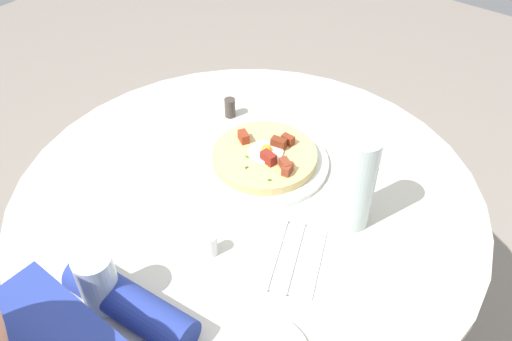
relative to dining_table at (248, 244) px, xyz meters
name	(u,v)px	position (x,y,z in m)	size (l,w,h in m)	color
dining_table	(248,244)	(0.00, 0.00, 0.00)	(1.04, 1.04, 0.76)	beige
pizza_plate	(264,162)	(0.10, 0.03, 0.19)	(0.30, 0.30, 0.01)	silver
breakfast_pizza	(265,156)	(0.10, 0.03, 0.21)	(0.24, 0.24, 0.05)	tan
napkin	(285,256)	(-0.10, -0.17, 0.18)	(0.17, 0.14, 0.00)	white
fork	(294,257)	(-0.09, -0.19, 0.19)	(0.18, 0.01, 0.01)	silver
knife	(276,253)	(-0.10, -0.16, 0.19)	(0.18, 0.01, 0.01)	silver
water_glass	(98,281)	(-0.38, 0.02, 0.24)	(0.07, 0.07, 0.12)	silver
water_bottle	(357,183)	(0.07, -0.22, 0.29)	(0.07, 0.07, 0.22)	silver
salt_shaker	(210,245)	(-0.18, -0.05, 0.20)	(0.03, 0.03, 0.05)	white
pepper_shaker	(230,108)	(0.19, 0.21, 0.21)	(0.03, 0.03, 0.05)	#3F3833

